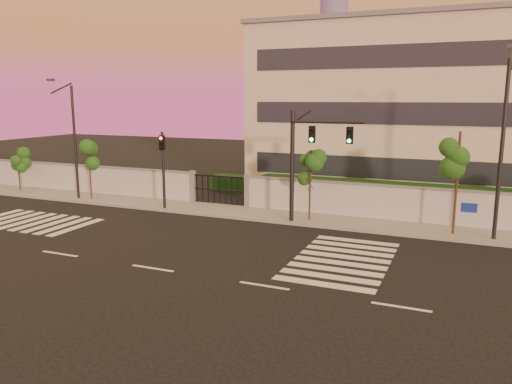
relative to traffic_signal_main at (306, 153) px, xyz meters
The scene contains 15 objects.
ground 10.86m from the traffic_signal_main, 111.05° to the right, with size 120.00×120.00×0.00m, color black.
sidewalk 5.45m from the traffic_signal_main, 163.50° to the left, with size 60.00×3.00×0.15m, color gray.
perimeter_wall 5.25m from the traffic_signal_main, 143.84° to the left, with size 60.00×0.36×2.20m.
hedge_row 6.66m from the traffic_signal_main, 114.86° to the left, with size 41.00×4.25×1.80m.
institutional_building 13.83m from the traffic_signal_main, 66.85° to the left, with size 24.40×12.40×12.25m.
distant_skyscraper 285.10m from the traffic_signal_main, 104.23° to the left, with size 16.00×16.00×118.00m.
road_markings 8.67m from the traffic_signal_main, 132.59° to the right, with size 57.00×7.62×0.02m.
street_tree_b 22.68m from the traffic_signal_main, behind, with size 1.30×1.03×3.37m.
street_tree_c 15.48m from the traffic_signal_main, behind, with size 1.35×1.08×4.30m.
street_tree_d 1.19m from the traffic_signal_main, 84.09° to the left, with size 1.36×1.09×4.11m.
street_tree_e 7.74m from the traffic_signal_main, ahead, with size 1.62×1.29×5.35m.
traffic_signal_main is the anchor object (origin of this frame).
traffic_signal_secondary 9.23m from the traffic_signal_main, behind, with size 0.38×0.36×4.92m.
streetlight_west 16.46m from the traffic_signal_main, behind, with size 0.49×1.96×8.15m.
streetlight_east 9.61m from the traffic_signal_main, ahead, with size 0.55×2.21×9.20m.
Camera 1 is at (11.65, -16.49, 6.97)m, focal length 35.00 mm.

